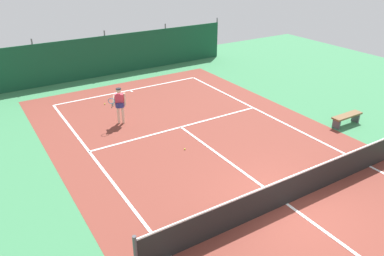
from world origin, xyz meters
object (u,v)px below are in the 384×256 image
(tennis_ball_near_player, at_px, (105,104))
(courtside_bench, at_px, (347,117))
(tennis_ball_midcourt, at_px, (185,149))
(tennis_net, at_px, (288,190))
(tennis_player, at_px, (120,103))

(tennis_ball_near_player, xyz_separation_m, courtside_bench, (8.21, -7.94, 0.34))
(courtside_bench, bearing_deg, tennis_ball_midcourt, 165.66)
(tennis_net, xyz_separation_m, tennis_player, (-2.05, 8.19, 0.45))
(courtside_bench, bearing_deg, tennis_ball_near_player, 135.95)
(tennis_net, distance_m, tennis_player, 8.45)
(tennis_player, relative_size, tennis_ball_midcourt, 24.85)
(tennis_ball_near_player, bearing_deg, tennis_ball_midcourt, -80.66)
(tennis_ball_near_player, relative_size, courtside_bench, 0.04)
(tennis_player, relative_size, tennis_ball_near_player, 24.85)
(tennis_ball_midcourt, bearing_deg, tennis_player, 107.73)
(tennis_player, bearing_deg, courtside_bench, 174.25)
(tennis_ball_midcourt, height_order, courtside_bench, courtside_bench)
(tennis_ball_midcourt, relative_size, courtside_bench, 0.04)
(tennis_player, bearing_deg, tennis_ball_near_player, -66.10)
(tennis_ball_midcourt, distance_m, courtside_bench, 7.44)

